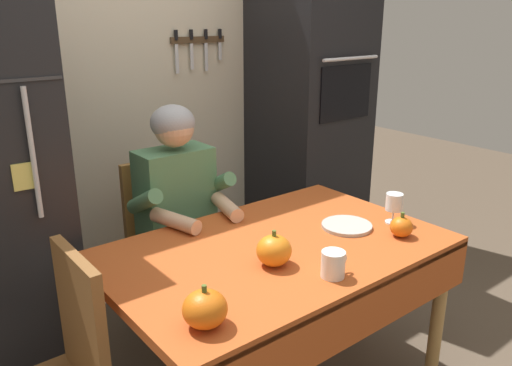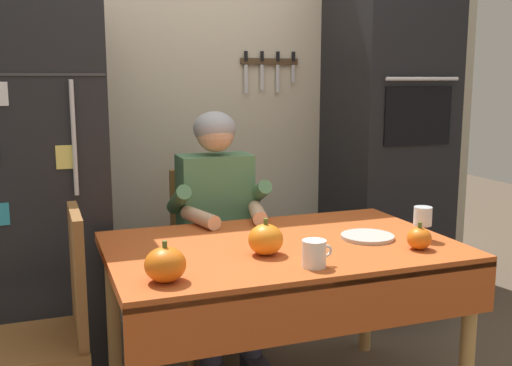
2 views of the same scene
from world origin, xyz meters
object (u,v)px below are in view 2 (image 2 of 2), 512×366
(refrigerator, at_px, (32,184))
(pumpkin_medium, at_px, (419,238))
(pumpkin_small, at_px, (266,239))
(seated_person, at_px, (219,215))
(coffee_mug, at_px, (314,254))
(chair_behind_person, at_px, (209,249))
(chair_left_side, at_px, (52,323))
(pumpkin_large, at_px, (165,265))
(wine_glass, at_px, (423,218))
(dining_table, at_px, (283,265))
(serving_tray, at_px, (367,237))
(wall_oven, at_px, (387,138))

(refrigerator, height_order, pumpkin_medium, refrigerator)
(pumpkin_medium, bearing_deg, pumpkin_small, 166.90)
(seated_person, relative_size, coffee_mug, 10.83)
(refrigerator, relative_size, chair_behind_person, 1.94)
(chair_left_side, relative_size, pumpkin_large, 6.68)
(refrigerator, height_order, wine_glass, refrigerator)
(dining_table, relative_size, serving_tray, 6.28)
(refrigerator, distance_m, wall_oven, 2.01)
(refrigerator, bearing_deg, pumpkin_medium, -38.23)
(chair_behind_person, bearing_deg, serving_tray, -60.89)
(coffee_mug, bearing_deg, seated_person, 95.35)
(coffee_mug, xyz_separation_m, pumpkin_medium, (0.48, 0.06, -0.01))
(dining_table, relative_size, pumpkin_medium, 12.83)
(wall_oven, bearing_deg, serving_tray, -125.46)
(dining_table, height_order, serving_tray, serving_tray)
(chair_behind_person, height_order, serving_tray, chair_behind_person)
(coffee_mug, bearing_deg, pumpkin_medium, 7.38)
(wall_oven, bearing_deg, coffee_mug, -130.73)
(chair_behind_person, distance_m, pumpkin_small, 0.94)
(chair_left_side, relative_size, pumpkin_medium, 8.53)
(dining_table, relative_size, chair_behind_person, 1.51)
(pumpkin_small, bearing_deg, wall_oven, 41.34)
(pumpkin_large, distance_m, serving_tray, 0.94)
(wine_glass, bearing_deg, coffee_mug, -162.90)
(wall_oven, bearing_deg, pumpkin_medium, -116.17)
(seated_person, relative_size, serving_tray, 5.59)
(seated_person, distance_m, serving_tray, 0.79)
(pumpkin_large, xyz_separation_m, serving_tray, (0.91, 0.24, -0.05))
(wine_glass, bearing_deg, pumpkin_large, -172.21)
(coffee_mug, bearing_deg, chair_left_side, 157.59)
(pumpkin_large, bearing_deg, pumpkin_small, 22.48)
(dining_table, height_order, pumpkin_large, pumpkin_large)
(chair_behind_person, relative_size, wine_glass, 6.66)
(refrigerator, height_order, wall_oven, wall_oven)
(chair_behind_person, bearing_deg, coffee_mug, -85.57)
(chair_left_side, xyz_separation_m, pumpkin_small, (0.78, -0.17, 0.29))
(chair_behind_person, distance_m, serving_tray, 0.98)
(chair_left_side, bearing_deg, dining_table, -4.07)
(refrigerator, distance_m, wine_glass, 1.83)
(wall_oven, xyz_separation_m, wine_glass, (-0.48, -1.05, -0.22))
(pumpkin_medium, xyz_separation_m, serving_tray, (-0.11, 0.21, -0.04))
(wine_glass, distance_m, serving_tray, 0.24)
(serving_tray, bearing_deg, pumpkin_small, -171.85)
(chair_left_side, bearing_deg, wall_oven, 23.76)
(chair_behind_person, xyz_separation_m, coffee_mug, (0.09, -1.10, 0.28))
(dining_table, bearing_deg, wall_oven, 41.31)
(refrigerator, xyz_separation_m, wall_oven, (2.00, 0.04, 0.15))
(chair_behind_person, bearing_deg, refrigerator, 173.98)
(wine_glass, bearing_deg, chair_left_side, 172.65)
(wall_oven, xyz_separation_m, dining_table, (-1.05, -0.92, -0.39))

